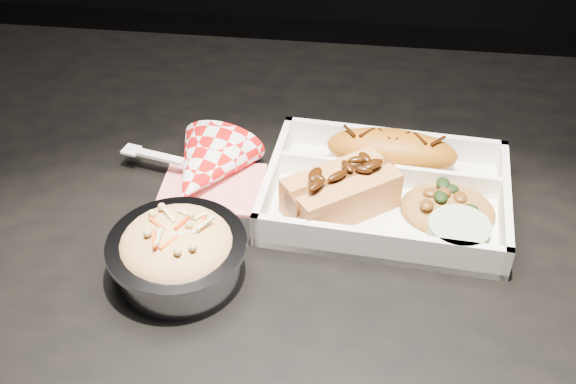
# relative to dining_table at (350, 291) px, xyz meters

# --- Properties ---
(dining_table) EXTENTS (1.20, 0.80, 0.75)m
(dining_table) POSITION_rel_dining_table_xyz_m (0.00, 0.00, 0.00)
(dining_table) COLOR black
(dining_table) RESTS_ON ground
(food_tray) EXTENTS (0.26, 0.20, 0.04)m
(food_tray) POSITION_rel_dining_table_xyz_m (0.03, 0.05, 0.10)
(food_tray) COLOR white
(food_tray) RESTS_ON dining_table
(fried_pastry) EXTENTS (0.15, 0.07, 0.05)m
(fried_pastry) POSITION_rel_dining_table_xyz_m (0.03, 0.10, 0.12)
(fried_pastry) COLOR #A55C10
(fried_pastry) RESTS_ON food_tray
(hotdog) EXTENTS (0.13, 0.11, 0.06)m
(hotdog) POSITION_rel_dining_table_xyz_m (-0.02, 0.02, 0.12)
(hotdog) COLOR #C77F44
(hotdog) RESTS_ON food_tray
(fried_rice_mound) EXTENTS (0.10, 0.09, 0.03)m
(fried_rice_mound) POSITION_rel_dining_table_xyz_m (0.09, 0.03, 0.11)
(fried_rice_mound) COLOR #AA6F31
(fried_rice_mound) RESTS_ON food_tray
(cupcake_liner) EXTENTS (0.06, 0.06, 0.03)m
(cupcake_liner) POSITION_rel_dining_table_xyz_m (0.10, -0.02, 0.11)
(cupcake_liner) COLOR #A6C091
(cupcake_liner) RESTS_ON food_tray
(foil_coleslaw_cup) EXTENTS (0.13, 0.13, 0.07)m
(foil_coleslaw_cup) POSITION_rel_dining_table_xyz_m (-0.16, -0.08, 0.12)
(foil_coleslaw_cup) COLOR silver
(foil_coleslaw_cup) RESTS_ON dining_table
(napkin_fork) EXTENTS (0.16, 0.13, 0.10)m
(napkin_fork) POSITION_rel_dining_table_xyz_m (-0.17, 0.06, 0.11)
(napkin_fork) COLOR red
(napkin_fork) RESTS_ON dining_table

